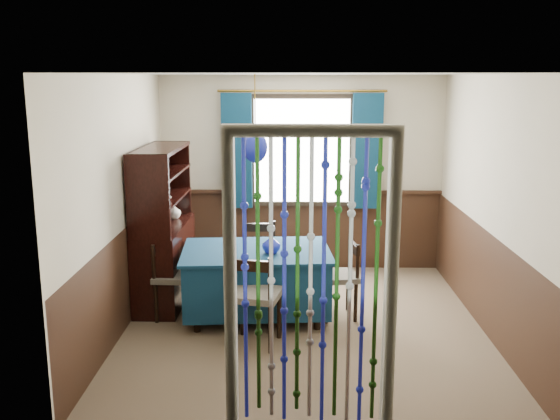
{
  "coord_description": "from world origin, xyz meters",
  "views": [
    {
      "loc": [
        -0.13,
        -5.93,
        2.48
      ],
      "look_at": [
        -0.24,
        0.27,
        1.14
      ],
      "focal_mm": 40.0,
      "sensor_mm": 36.0,
      "label": 1
    }
  ],
  "objects_px": {
    "chair_near": "(255,296)",
    "chair_far": "(259,257)",
    "dining_table": "(256,278)",
    "sideboard": "(164,248)",
    "vase_table": "(271,245)",
    "chair_left": "(171,277)",
    "bowl_shelf": "(163,199)",
    "vase_sideboard": "(173,210)",
    "pendant_lamp": "(255,147)",
    "chair_right": "(340,277)"
  },
  "relations": [
    {
      "from": "bowl_shelf",
      "to": "vase_sideboard",
      "type": "bearing_deg",
      "value": 90.0
    },
    {
      "from": "chair_far",
      "to": "pendant_lamp",
      "type": "bearing_deg",
      "value": 89.0
    },
    {
      "from": "pendant_lamp",
      "to": "bowl_shelf",
      "type": "relative_size",
      "value": 4.49
    },
    {
      "from": "sideboard",
      "to": "chair_right",
      "type": "bearing_deg",
      "value": -12.98
    },
    {
      "from": "chair_right",
      "to": "vase_sideboard",
      "type": "height_order",
      "value": "vase_sideboard"
    },
    {
      "from": "chair_near",
      "to": "bowl_shelf",
      "type": "bearing_deg",
      "value": 147.66
    },
    {
      "from": "dining_table",
      "to": "sideboard",
      "type": "distance_m",
      "value": 1.18
    },
    {
      "from": "vase_table",
      "to": "vase_sideboard",
      "type": "bearing_deg",
      "value": 141.06
    },
    {
      "from": "chair_near",
      "to": "vase_table",
      "type": "xyz_separation_m",
      "value": [
        0.13,
        0.59,
        0.33
      ]
    },
    {
      "from": "chair_far",
      "to": "sideboard",
      "type": "height_order",
      "value": "sideboard"
    },
    {
      "from": "chair_far",
      "to": "pendant_lamp",
      "type": "xyz_separation_m",
      "value": [
        0.0,
        -0.69,
        1.34
      ]
    },
    {
      "from": "dining_table",
      "to": "sideboard",
      "type": "relative_size",
      "value": 0.92
    },
    {
      "from": "pendant_lamp",
      "to": "vase_sideboard",
      "type": "bearing_deg",
      "value": 140.55
    },
    {
      "from": "sideboard",
      "to": "vase_table",
      "type": "distance_m",
      "value": 1.38
    },
    {
      "from": "chair_near",
      "to": "chair_left",
      "type": "distance_m",
      "value": 1.14
    },
    {
      "from": "bowl_shelf",
      "to": "chair_near",
      "type": "bearing_deg",
      "value": -44.07
    },
    {
      "from": "vase_table",
      "to": "vase_sideboard",
      "type": "relative_size",
      "value": 0.9
    },
    {
      "from": "chair_near",
      "to": "chair_left",
      "type": "bearing_deg",
      "value": 154.78
    },
    {
      "from": "dining_table",
      "to": "vase_sideboard",
      "type": "relative_size",
      "value": 8.14
    },
    {
      "from": "chair_right",
      "to": "pendant_lamp",
      "type": "height_order",
      "value": "pendant_lamp"
    },
    {
      "from": "vase_sideboard",
      "to": "dining_table",
      "type": "bearing_deg",
      "value": -39.45
    },
    {
      "from": "dining_table",
      "to": "chair_near",
      "type": "xyz_separation_m",
      "value": [
        0.03,
        -0.71,
        0.06
      ]
    },
    {
      "from": "dining_table",
      "to": "chair_far",
      "type": "bearing_deg",
      "value": 86.11
    },
    {
      "from": "vase_table",
      "to": "bowl_shelf",
      "type": "relative_size",
      "value": 0.91
    },
    {
      "from": "chair_far",
      "to": "vase_table",
      "type": "bearing_deg",
      "value": 100.17
    },
    {
      "from": "chair_left",
      "to": "pendant_lamp",
      "type": "distance_m",
      "value": 1.61
    },
    {
      "from": "dining_table",
      "to": "sideboard",
      "type": "bearing_deg",
      "value": 150.91
    },
    {
      "from": "sideboard",
      "to": "vase_table",
      "type": "height_order",
      "value": "sideboard"
    },
    {
      "from": "dining_table",
      "to": "sideboard",
      "type": "height_order",
      "value": "sideboard"
    },
    {
      "from": "dining_table",
      "to": "vase_sideboard",
      "type": "distance_m",
      "value": 1.4
    },
    {
      "from": "chair_near",
      "to": "chair_far",
      "type": "bearing_deg",
      "value": 102.92
    },
    {
      "from": "chair_far",
      "to": "pendant_lamp",
      "type": "relative_size",
      "value": 0.97
    },
    {
      "from": "pendant_lamp",
      "to": "vase_sideboard",
      "type": "xyz_separation_m",
      "value": [
        -1.0,
        0.82,
        -0.83
      ]
    },
    {
      "from": "dining_table",
      "to": "chair_right",
      "type": "distance_m",
      "value": 0.87
    },
    {
      "from": "dining_table",
      "to": "pendant_lamp",
      "type": "bearing_deg",
      "value": -60.52
    },
    {
      "from": "dining_table",
      "to": "pendant_lamp",
      "type": "height_order",
      "value": "pendant_lamp"
    },
    {
      "from": "vase_table",
      "to": "chair_left",
      "type": "bearing_deg",
      "value": 174.97
    },
    {
      "from": "chair_left",
      "to": "bowl_shelf",
      "type": "relative_size",
      "value": 4.27
    },
    {
      "from": "dining_table",
      "to": "vase_sideboard",
      "type": "height_order",
      "value": "vase_sideboard"
    },
    {
      "from": "chair_left",
      "to": "sideboard",
      "type": "xyz_separation_m",
      "value": [
        -0.17,
        0.51,
        0.16
      ]
    },
    {
      "from": "pendant_lamp",
      "to": "vase_table",
      "type": "height_order",
      "value": "pendant_lamp"
    },
    {
      "from": "chair_near",
      "to": "sideboard",
      "type": "bearing_deg",
      "value": 143.89
    },
    {
      "from": "chair_near",
      "to": "vase_table",
      "type": "relative_size",
      "value": 5.15
    },
    {
      "from": "dining_table",
      "to": "vase_table",
      "type": "relative_size",
      "value": 9.03
    },
    {
      "from": "vase_table",
      "to": "dining_table",
      "type": "bearing_deg",
      "value": 144.41
    },
    {
      "from": "chair_right",
      "to": "bowl_shelf",
      "type": "height_order",
      "value": "bowl_shelf"
    },
    {
      "from": "chair_near",
      "to": "pendant_lamp",
      "type": "distance_m",
      "value": 1.49
    },
    {
      "from": "dining_table",
      "to": "bowl_shelf",
      "type": "xyz_separation_m",
      "value": [
        -1.0,
        0.29,
        0.78
      ]
    },
    {
      "from": "sideboard",
      "to": "pendant_lamp",
      "type": "height_order",
      "value": "pendant_lamp"
    },
    {
      "from": "dining_table",
      "to": "chair_far",
      "type": "distance_m",
      "value": 0.69
    }
  ]
}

